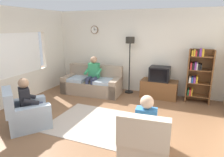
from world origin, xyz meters
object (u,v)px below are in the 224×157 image
Objects in this scene: couch at (92,84)px; person_in_right_armchair at (147,122)px; tv_stand at (159,89)px; bookshelf at (198,73)px; floor_lamp at (130,49)px; person_on_couch at (93,73)px; person_in_left_armchair at (30,100)px; armchair_near_window at (27,114)px; tv at (160,74)px; armchair_near_bookshelf at (145,142)px.

couch is 1.75× the size of person_in_right_armchair.
tv_stand is 0.70× the size of bookshelf.
person_on_couch is (-1.04, -0.61, -0.75)m from floor_lamp.
person_in_left_armchair reaches higher than couch.
couch is at bearing -155.77° from floor_lamp.
bookshelf is 1.33× the size of armchair_near_window.
bookshelf is (1.08, 0.09, 0.09)m from tv.
person_in_right_armchair is at bearing -67.36° from floor_lamp.
tv is 3.00m from person_in_right_armchair.
floor_lamp is 1.65× the size of person_in_right_armchair.
floor_lamp reaches higher than couch.
tv is 3.76m from person_in_left_armchair.
person_in_left_armchair is at bearing -128.22° from tv_stand.
floor_lamp reaches higher than person_in_left_armchair.
person_on_couch is at bearing -165.87° from tv_stand.
person_on_couch is 2.47m from person_in_left_armchair.
armchair_near_window is at bearing -95.61° from couch.
armchair_near_bookshelf is 2.65m from person_in_left_armchair.
tv is at bearing -6.97° from floor_lamp.
couch is at bearing 84.39° from armchair_near_window.
couch is 1.24× the size of bookshelf.
couch is at bearing 126.94° from person_on_couch.
person_in_left_armchair is at bearing 51.77° from armchair_near_window.
couch and armchair_near_bookshelf have the same top height.
couch is 3.62m from armchair_near_bookshelf.
floor_lamp is 1.42m from person_on_couch.
tv is at bearing 10.14° from couch.
couch is 1.58× the size of person_on_couch.
armchair_near_window is (-3.47, -3.10, -0.57)m from bookshelf.
person_in_right_armchair reaches higher than tv.
person_on_couch reaches higher than couch.
couch is 2.17m from tv_stand.
couch is 2.06× the size of armchair_near_bookshelf.
armchair_near_window is (-0.26, -2.63, -0.02)m from couch.
tv is 3.12m from armchair_near_bookshelf.
bookshelf is 1.41× the size of person_in_left_armchair.
person_in_right_armchair is (2.62, -0.04, 0.00)m from person_in_left_armchair.
armchair_near_bookshelf is (-0.78, -3.17, -0.57)m from bookshelf.
person_in_right_armchair reaches higher than armchair_near_bookshelf.
couch is 0.41m from person_on_couch.
floor_lamp reaches higher than bookshelf.
bookshelf is (1.08, 0.07, 0.58)m from tv_stand.
couch is 3.26× the size of tv.
armchair_near_window is at bearing -113.77° from floor_lamp.
couch is 1.68m from floor_lamp.
armchair_near_bookshelf is (0.29, -3.07, -0.48)m from tv.
person_in_left_armchair is at bearing -138.34° from bookshelf.
person_in_right_armchair is (2.68, 0.03, 0.32)m from armchair_near_window.
tv is 0.32× the size of floor_lamp.
person_in_left_armchair is (-2.63, 0.13, 0.32)m from armchair_near_bookshelf.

